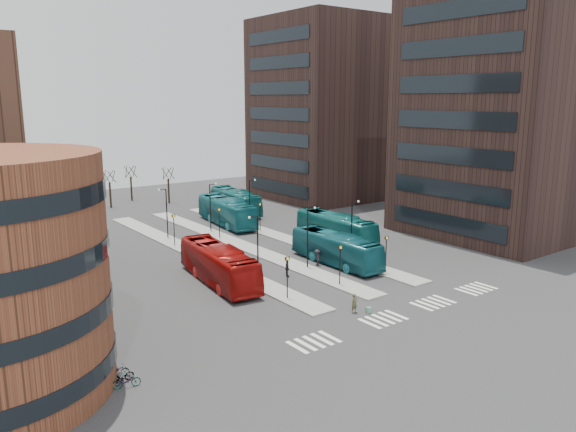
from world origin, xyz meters
TOP-DOWN VIEW (x-y plane):
  - ground at (0.00, 0.00)m, footprint 160.00×160.00m
  - island_left at (-4.00, 30.00)m, footprint 2.50×45.00m
  - island_mid at (2.00, 30.00)m, footprint 2.50×45.00m
  - island_right at (8.00, 30.00)m, footprint 2.50×45.00m
  - suitcase at (-1.05, 5.57)m, footprint 0.49×0.45m
  - red_bus at (-6.82, 19.46)m, footprint 4.51×13.05m
  - teal_bus_a at (5.95, 17.46)m, footprint 2.99×11.89m
  - teal_bus_b at (6.37, 40.33)m, footprint 4.66×13.54m
  - teal_bus_c at (12.08, 24.40)m, footprint 3.49×12.56m
  - teal_bus_d at (11.57, 46.60)m, footprint 4.74×13.15m
  - traveller at (-1.91, 6.33)m, footprint 0.60×0.41m
  - commuter_a at (-6.86, 17.80)m, footprint 0.84×0.71m
  - commuter_b at (-0.63, 17.07)m, footprint 0.75×1.04m
  - commuter_c at (4.11, 18.28)m, footprint 1.01×1.25m
  - bicycle_near at (-21.00, 5.72)m, footprint 1.72×0.97m
  - bicycle_mid at (-21.00, 6.50)m, footprint 1.50×0.57m
  - bicycle_far at (-21.00, 7.40)m, footprint 1.61×1.04m
  - crosswalk_stripes at (1.75, 4.00)m, footprint 22.35×2.40m
  - tower_near at (31.98, 16.00)m, footprint 20.12×20.00m
  - tower_far at (31.98, 50.00)m, footprint 20.12×20.00m
  - sign_poles at (1.60, 23.00)m, footprint 12.45×22.12m
  - lamp_posts at (2.64, 28.00)m, footprint 14.04×20.24m
  - bare_trees at (2.67, 62.67)m, footprint 10.97×8.14m

SIDE VIEW (x-z plane):
  - ground at x=0.00m, z-range 0.00..0.00m
  - crosswalk_stripes at x=1.75m, z-range 0.00..0.01m
  - island_left at x=-4.00m, z-range 0.00..0.15m
  - island_mid at x=2.00m, z-range 0.00..0.15m
  - island_right at x=8.00m, z-range 0.00..0.15m
  - suitcase at x=-1.05m, z-range 0.00..0.50m
  - bicycle_far at x=-21.00m, z-range 0.00..0.80m
  - bicycle_near at x=-21.00m, z-range 0.00..0.86m
  - bicycle_mid at x=-21.00m, z-range 0.00..0.88m
  - commuter_a at x=-6.86m, z-range 0.00..1.50m
  - traveller at x=-1.91m, z-range 0.00..1.60m
  - commuter_b at x=-0.63m, z-range 0.00..1.64m
  - commuter_c at x=4.11m, z-range 0.00..1.68m
  - teal_bus_a at x=5.95m, z-range 0.00..3.30m
  - teal_bus_c at x=12.08m, z-range 0.00..3.46m
  - red_bus at x=-6.82m, z-range 0.00..3.56m
  - teal_bus_d at x=11.57m, z-range 0.00..3.58m
  - teal_bus_b at x=6.37m, z-range 0.00..3.70m
  - sign_poles at x=1.60m, z-range 0.58..4.23m
  - bare_trees at x=2.67m, z-range -0.22..5.67m
  - lamp_posts at x=2.64m, z-range 0.52..6.64m
  - tower_near at x=31.98m, z-range 0.00..30.00m
  - tower_far at x=31.98m, z-range 0.00..30.00m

